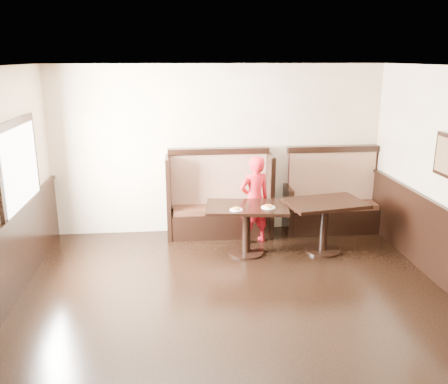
{
  "coord_description": "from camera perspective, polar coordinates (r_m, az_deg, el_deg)",
  "views": [
    {
      "loc": [
        -0.68,
        -4.26,
        2.9
      ],
      "look_at": [
        -0.02,
        2.35,
        1.0
      ],
      "focal_mm": 38.0,
      "sensor_mm": 36.0,
      "label": 1
    }
  ],
  "objects": [
    {
      "name": "ground",
      "position": [
        5.2,
        2.91,
        -17.96
      ],
      "size": [
        7.0,
        7.0,
        0.0
      ],
      "primitive_type": "plane",
      "color": "black",
      "rests_on": "ground"
    },
    {
      "name": "room_shell",
      "position": [
        5.08,
        -0.85,
        -10.11
      ],
      "size": [
        7.0,
        7.0,
        7.0
      ],
      "color": "beige",
      "rests_on": "ground"
    },
    {
      "name": "booth_main",
      "position": [
        7.95,
        -0.56,
        -1.41
      ],
      "size": [
        1.75,
        0.72,
        1.45
      ],
      "color": "black",
      "rests_on": "ground"
    },
    {
      "name": "booth_neighbor",
      "position": [
        8.36,
        12.87,
        -1.29
      ],
      "size": [
        1.65,
        0.72,
        1.45
      ],
      "color": "black",
      "rests_on": "ground"
    },
    {
      "name": "table_main",
      "position": [
        7.11,
        2.74,
        -3.04
      ],
      "size": [
        1.28,
        0.88,
        0.77
      ],
      "rotation": [
        0.0,
        0.0,
        -0.11
      ],
      "color": "black",
      "rests_on": "ground"
    },
    {
      "name": "table_neighbor",
      "position": [
        7.34,
        12.0,
        -2.65
      ],
      "size": [
        1.28,
        0.96,
        0.81
      ],
      "rotation": [
        0.0,
        0.0,
        0.19
      ],
      "color": "black",
      "rests_on": "ground"
    },
    {
      "name": "child",
      "position": [
        7.55,
        3.69,
        -0.94
      ],
      "size": [
        0.6,
        0.49,
        1.42
      ],
      "primitive_type": "imported",
      "rotation": [
        0.0,
        0.0,
        3.47
      ],
      "color": "red",
      "rests_on": "ground"
    },
    {
      "name": "pizza_plate_left",
      "position": [
        6.85,
        1.48,
        -2.08
      ],
      "size": [
        0.19,
        0.19,
        0.03
      ],
      "color": "white",
      "rests_on": "table_main"
    },
    {
      "name": "pizza_plate_right",
      "position": [
        6.99,
        5.33,
        -1.77
      ],
      "size": [
        0.21,
        0.21,
        0.04
      ],
      "color": "white",
      "rests_on": "table_main"
    }
  ]
}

